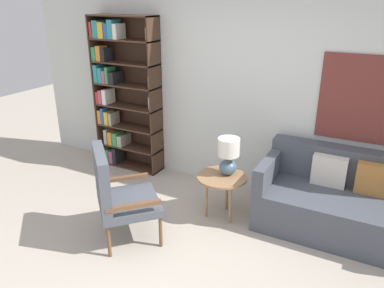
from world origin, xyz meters
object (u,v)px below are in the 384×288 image
at_px(bookshelf, 120,94).
at_px(couch, 346,204).
at_px(side_table, 222,180).
at_px(table_lamp, 228,154).
at_px(armchair, 116,191).

relative_size(bookshelf, couch, 1.21).
bearing_deg(couch, side_table, -163.67).
height_order(couch, table_lamp, table_lamp).
xyz_separation_m(side_table, table_lamp, (0.04, 0.08, 0.29)).
relative_size(armchair, side_table, 1.78).
bearing_deg(table_lamp, armchair, -130.55).
height_order(couch, side_table, couch).
relative_size(bookshelf, side_table, 3.85).
xyz_separation_m(armchair, couch, (2.06, 1.25, -0.23)).
distance_m(side_table, table_lamp, 0.30).
xyz_separation_m(couch, table_lamp, (-1.24, -0.30, 0.44)).
height_order(bookshelf, table_lamp, bookshelf).
bearing_deg(armchair, couch, 31.35).
bearing_deg(bookshelf, table_lamp, -16.66).
bearing_deg(armchair, side_table, 48.42).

